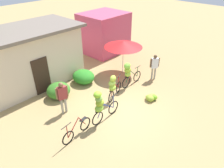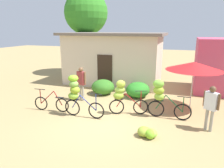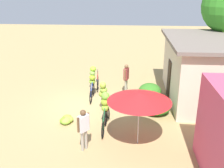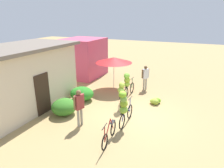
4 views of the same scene
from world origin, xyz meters
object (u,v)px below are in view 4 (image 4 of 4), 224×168
bicycle_center_loaded (121,93)px  bicycle_by_shop (128,82)px  person_vendor (145,75)px  person_bystander (79,104)px  banana_pile_on_ground (155,101)px  shop_pink (83,58)px  market_umbrella (114,60)px  bicycle_leftmost (109,134)px  building_low (19,78)px  bicycle_near_pile (124,106)px

bicycle_center_loaded → bicycle_by_shop: (1.54, 0.23, 0.07)m
bicycle_center_loaded → bicycle_by_shop: bicycle_by_shop is taller
person_vendor → person_bystander: (-5.60, 1.35, 0.05)m
bicycle_by_shop → banana_pile_on_ground: size_ratio=2.24×
bicycle_by_shop → banana_pile_on_ground: bicycle_by_shop is taller
shop_pink → person_bystander: (-6.82, -4.02, -0.45)m
market_umbrella → bicycle_leftmost: (-5.61, -2.27, -1.57)m
banana_pile_on_ground → bicycle_leftmost: bearing=169.2°
shop_pink → bicycle_by_shop: bearing=-121.3°
bicycle_leftmost → banana_pile_on_ground: 4.35m
bicycle_by_shop → person_vendor: size_ratio=1.06×
building_low → person_bystander: building_low is taller
market_umbrella → person_bystander: (-5.03, -0.60, -0.89)m
shop_pink → bicycle_center_loaded: bearing=-131.6°
shop_pink → person_vendor: shop_pink is taller
person_vendor → banana_pile_on_ground: bearing=-149.4°
bicycle_near_pile → bicycle_center_loaded: bicycle_near_pile is taller
person_bystander → banana_pile_on_ground: bearing=-34.0°
building_low → market_umbrella: building_low is taller
shop_pink → bicycle_near_pile: shop_pink is taller
bicycle_by_shop → person_bystander: bearing=168.9°
building_low → market_umbrella: bearing=-33.8°
banana_pile_on_ground → person_vendor: person_vendor is taller
bicycle_leftmost → person_vendor: bearing=2.9°
market_umbrella → person_bystander: bearing=-173.2°
person_vendor → market_umbrella: bearing=106.5°
bicycle_near_pile → person_vendor: 4.90m
building_low → bicycle_by_shop: 5.80m
building_low → bicycle_leftmost: (-0.90, -5.41, -1.28)m
building_low → shop_pink: size_ratio=1.98×
person_vendor → bicycle_by_shop: bearing=161.0°
bicycle_leftmost → person_vendor: size_ratio=1.00×
building_low → banana_pile_on_ground: building_low is taller
shop_pink → bicycle_center_loaded: 6.73m
bicycle_center_loaded → person_vendor: bearing=-6.3°
bicycle_leftmost → market_umbrella: bearing=22.0°
bicycle_leftmost → bicycle_center_loaded: bearing=12.9°
bicycle_near_pile → building_low: bearing=94.1°
bicycle_leftmost → person_bystander: 1.90m
bicycle_by_shop → person_vendor: person_vendor is taller
bicycle_center_loaded → person_vendor: size_ratio=0.97×
bicycle_center_loaded → building_low: bearing=113.3°
building_low → bicycle_by_shop: bearing=-51.5°
banana_pile_on_ground → person_bystander: person_bystander is taller
building_low → bicycle_leftmost: building_low is taller
market_umbrella → banana_pile_on_ground: (-1.34, -3.08, -1.77)m
shop_pink → bicycle_by_shop: size_ratio=1.90×
bicycle_by_shop → market_umbrella: bearing=50.6°
market_umbrella → person_bystander: market_umbrella is taller
market_umbrella → person_vendor: 2.24m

